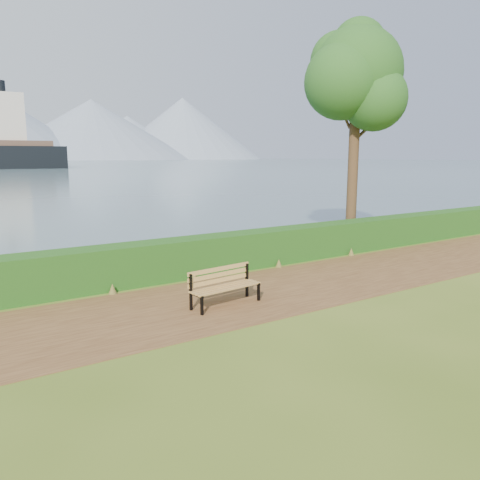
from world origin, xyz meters
TOP-DOWN VIEW (x-y plane):
  - ground at (0.00, 0.00)m, footprint 140.00×140.00m
  - path at (0.00, 0.30)m, footprint 40.00×3.40m
  - hedge at (0.00, 2.60)m, footprint 32.00×0.85m
  - bench at (-1.47, -0.00)m, footprint 1.64×0.64m
  - tree at (5.82, 3.38)m, footprint 3.96×3.28m

SIDE VIEW (x-z plane):
  - ground at x=0.00m, z-range 0.00..0.00m
  - path at x=0.00m, z-range 0.00..0.01m
  - bench at x=-1.47m, z-range 0.06..0.86m
  - hedge at x=0.00m, z-range 0.00..1.00m
  - tree at x=5.82m, z-range 1.86..9.51m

